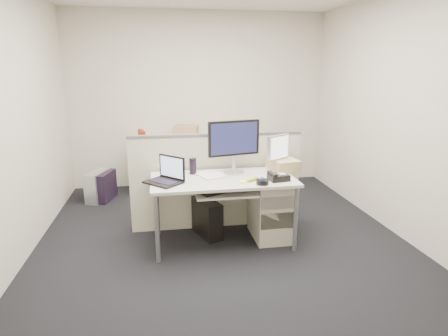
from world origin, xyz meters
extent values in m
cube|color=black|center=(0.00, 0.00, -0.01)|extent=(4.00, 4.50, 0.01)
cube|color=beige|center=(0.00, 2.25, 1.35)|extent=(4.00, 0.02, 2.70)
cube|color=beige|center=(0.00, -2.25, 1.35)|extent=(4.00, 0.02, 2.70)
cube|color=beige|center=(-2.00, 0.00, 1.35)|extent=(0.02, 4.50, 2.70)
cube|color=beige|center=(2.00, 0.00, 1.35)|extent=(0.02, 4.50, 2.70)
cube|color=silver|center=(0.00, 0.00, 0.71)|extent=(1.50, 0.75, 0.03)
cylinder|color=slate|center=(-0.70, -0.33, 0.35)|extent=(0.04, 0.04, 0.70)
cylinder|color=slate|center=(-0.70, 0.33, 0.35)|extent=(0.04, 0.04, 0.70)
cylinder|color=slate|center=(0.70, -0.33, 0.35)|extent=(0.04, 0.04, 0.70)
cylinder|color=slate|center=(0.70, 0.33, 0.35)|extent=(0.04, 0.04, 0.70)
cube|color=silver|center=(0.00, -0.18, 0.62)|extent=(0.62, 0.32, 0.02)
cube|color=beige|center=(0.55, 0.05, 0.33)|extent=(0.40, 0.55, 0.65)
cube|color=beige|center=(0.00, 0.45, 0.55)|extent=(2.00, 0.06, 1.10)
cube|color=beige|center=(0.00, 1.93, 0.36)|extent=(2.00, 0.60, 0.72)
cube|color=black|center=(0.15, 0.18, 1.02)|extent=(0.61, 0.34, 0.58)
cube|color=#B7B7BC|center=(0.65, 0.18, 0.93)|extent=(0.37, 0.32, 0.40)
cube|color=black|center=(-0.62, -0.08, 0.86)|extent=(0.43, 0.43, 0.26)
cylinder|color=black|center=(0.35, -0.28, 0.75)|extent=(0.16, 0.16, 0.05)
cube|color=black|center=(0.55, -0.17, 0.76)|extent=(0.22, 0.18, 0.06)
cube|color=silver|center=(-0.11, 0.12, 0.74)|extent=(0.34, 0.38, 0.01)
cube|color=#FFFA36|center=(0.18, -0.18, 0.74)|extent=(0.09, 0.09, 0.01)
cylinder|color=black|center=(-0.30, 0.22, 0.81)|extent=(0.09, 0.09, 0.16)
ellipsoid|color=yellow|center=(0.28, -0.15, 0.75)|extent=(0.18, 0.13, 0.04)
cube|color=black|center=(0.10, 0.20, 0.74)|extent=(0.08, 0.10, 0.01)
cube|color=tan|center=(0.72, 0.20, 0.80)|extent=(0.33, 0.39, 0.13)
cube|color=black|center=(-0.05, -0.14, 0.64)|extent=(0.45, 0.31, 0.02)
cube|color=black|center=(-0.15, 0.20, 0.21)|extent=(0.32, 0.48, 0.42)
cube|color=black|center=(-1.45, 1.63, 0.21)|extent=(0.29, 0.47, 0.41)
cube|color=#B7B7BC|center=(-1.54, 1.63, 0.21)|extent=(0.33, 0.49, 0.43)
cube|color=tan|center=(-0.24, 2.05, 0.85)|extent=(0.42, 0.35, 0.27)
cube|color=tan|center=(0.50, 2.05, 0.84)|extent=(0.41, 0.37, 0.25)
cube|color=#941F06|center=(-0.90, 1.83, 0.85)|extent=(0.12, 0.28, 0.25)
camera|label=1|loc=(-0.63, -3.71, 1.85)|focal=30.00mm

